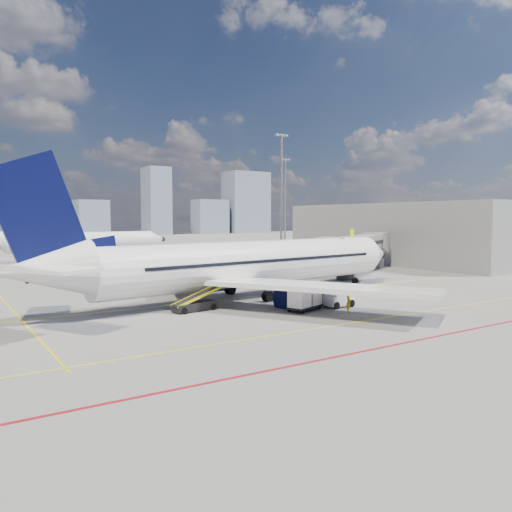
{
  "coord_description": "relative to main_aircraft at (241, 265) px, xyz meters",
  "views": [
    {
      "loc": [
        -25.47,
        -31.84,
        7.51
      ],
      "look_at": [
        0.13,
        7.16,
        4.0
      ],
      "focal_mm": 35.0,
      "sensor_mm": 36.0,
      "label": 1
    }
  ],
  "objects": [
    {
      "name": "apron_markings",
      "position": [
        0.67,
        -11.47,
        -3.21
      ],
      "size": [
        90.0,
        35.12,
        0.01
      ],
      "color": "yellow",
      "rests_on": "ground"
    },
    {
      "name": "floodlight_mast_far",
      "position": [
        66.25,
        82.44,
        10.37
      ],
      "size": [
        3.2,
        0.61,
        25.45
      ],
      "color": "slate",
      "rests_on": "ground"
    },
    {
      "name": "cargo_dolly",
      "position": [
        1.28,
        -7.86,
        -2.22
      ],
      "size": [
        3.61,
        2.42,
        1.82
      ],
      "rotation": [
        0.0,
        0.0,
        0.31
      ],
      "color": "black",
      "rests_on": "ground"
    },
    {
      "name": "jet_bridge",
      "position": [
        24.76,
        9.36,
        0.53
      ],
      "size": [
        23.55,
        15.78,
        6.3
      ],
      "color": "gray",
      "rests_on": "ground"
    },
    {
      "name": "floodlight_mast_ne",
      "position": [
        39.25,
        47.44,
        10.37
      ],
      "size": [
        3.2,
        0.61,
        25.45
      ],
      "color": "slate",
      "rests_on": "ground"
    },
    {
      "name": "main_aircraft",
      "position": [
        0.0,
        0.0,
        0.0
      ],
      "size": [
        43.81,
        38.09,
        12.82
      ],
      "rotation": [
        0.0,
        0.0,
        0.12
      ],
      "color": "white",
      "rests_on": "ground"
    },
    {
      "name": "ground",
      "position": [
        1.25,
        -7.55,
        -3.22
      ],
      "size": [
        420.0,
        420.0,
        0.0
      ],
      "primitive_type": "plane",
      "color": "gray",
      "rests_on": "ground"
    },
    {
      "name": "distant_skyline",
      "position": [
        10.62,
        182.45,
        8.55
      ],
      "size": [
        248.59,
        15.07,
        31.57
      ],
      "color": "gray",
      "rests_on": "ground"
    },
    {
      "name": "second_aircraft",
      "position": [
        -1.93,
        54.98,
        0.01
      ],
      "size": [
        35.96,
        31.3,
        10.67
      ],
      "rotation": [
        0.0,
        0.0,
        0.08
      ],
      "color": "white",
      "rests_on": "ground"
    },
    {
      "name": "belt_loader",
      "position": [
        -6.27,
        -3.1,
        -2.65
      ],
      "size": [
        5.42,
        1.97,
        2.18
      ],
      "rotation": [
        0.0,
        0.0,
        0.15
      ],
      "color": "black",
      "rests_on": "ground"
    },
    {
      "name": "baggage_tug",
      "position": [
        4.53,
        -8.21,
        -2.39
      ],
      "size": [
        2.54,
        1.6,
        1.72
      ],
      "rotation": [
        0.0,
        0.0,
        0.05
      ],
      "color": "white",
      "rests_on": "ground"
    },
    {
      "name": "terminal_block",
      "position": [
        41.2,
        18.45,
        1.78
      ],
      "size": [
        10.0,
        42.0,
        10.0
      ],
      "color": "gray",
      "rests_on": "ground"
    },
    {
      "name": "ramp_worker",
      "position": [
        3.54,
        -10.56,
        -2.36
      ],
      "size": [
        0.73,
        0.73,
        1.7
      ],
      "primitive_type": "imported",
      "rotation": [
        0.0,
        0.0,
        0.79
      ],
      "color": "yellow",
      "rests_on": "ground"
    }
  ]
}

